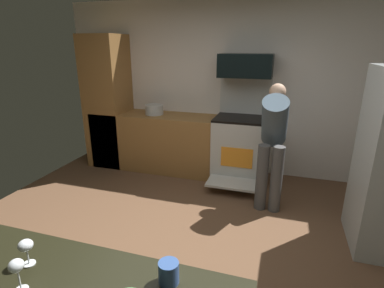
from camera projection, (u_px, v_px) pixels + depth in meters
ground_plane at (177, 256)px, 2.89m from camera, size 5.20×4.80×0.02m
wall_back at (227, 89)px, 4.60m from camera, size 5.20×0.12×2.60m
lower_cabinet_run at (166, 142)px, 4.80m from camera, size 2.40×0.60×0.90m
cabinet_column at (108, 102)px, 4.89m from camera, size 0.60×0.60×2.10m
oven_range at (240, 146)px, 4.43m from camera, size 0.76×1.01×1.51m
microwave at (246, 66)px, 4.15m from camera, size 0.74×0.38×0.32m
person_cook at (273, 138)px, 3.55m from camera, size 0.31×0.61×1.50m
wine_glass_mid at (26, 247)px, 1.45m from camera, size 0.07×0.07×0.14m
wine_glass_extra at (17, 268)px, 1.29m from camera, size 0.07×0.07×0.16m
mug_tea at (169, 273)px, 1.36m from camera, size 0.09×0.09×0.11m
stock_pot at (154, 110)px, 4.68m from camera, size 0.29×0.29×0.15m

